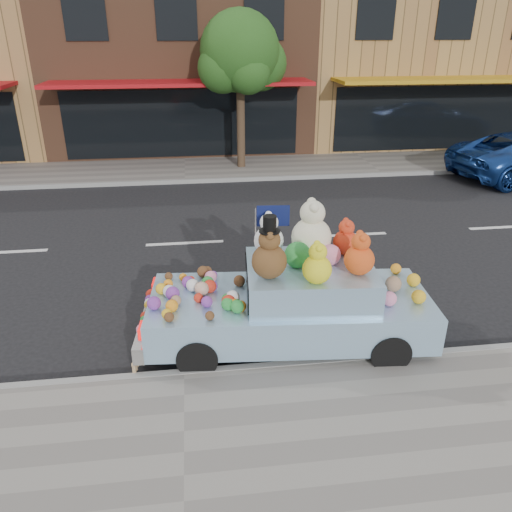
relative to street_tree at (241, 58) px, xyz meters
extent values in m
plane|color=black|center=(-2.03, -6.55, -3.69)|extent=(120.00, 120.00, 0.00)
cube|color=gray|center=(-2.03, -13.05, -3.63)|extent=(60.00, 3.00, 0.12)
cube|color=gray|center=(-2.03, -0.05, -3.63)|extent=(60.00, 3.00, 0.12)
cube|color=gray|center=(-2.03, -11.55, -3.63)|extent=(60.00, 0.12, 0.13)
cube|color=gray|center=(-2.03, -1.55, -3.63)|extent=(60.00, 0.12, 0.13)
cube|color=brown|center=(-2.03, 5.45, -0.19)|extent=(10.00, 8.00, 7.00)
cube|color=black|center=(-2.03, 1.43, -2.29)|extent=(8.50, 0.06, 2.40)
cube|color=#AB0F15|center=(-2.03, 0.55, -0.79)|extent=(9.00, 1.80, 0.12)
cube|color=black|center=(-5.03, 1.43, 1.31)|extent=(1.40, 0.06, 1.60)
cube|color=black|center=(-2.03, 1.43, 1.31)|extent=(1.40, 0.06, 1.60)
cube|color=black|center=(0.97, 1.43, 1.31)|extent=(1.40, 0.06, 1.60)
cube|color=#A27944|center=(7.97, 5.45, -0.19)|extent=(10.00, 8.00, 7.00)
cube|color=black|center=(7.97, 1.43, -2.29)|extent=(8.50, 0.06, 2.40)
cube|color=#C48F17|center=(7.97, 0.55, -0.79)|extent=(9.00, 1.80, 0.12)
cube|color=black|center=(4.97, 1.43, 1.31)|extent=(1.40, 0.06, 1.60)
cube|color=black|center=(7.97, 1.43, 1.31)|extent=(1.40, 0.06, 1.60)
cylinder|color=#38281C|center=(-0.03, -0.05, -2.09)|extent=(0.28, 0.28, 3.20)
sphere|color=#234A15|center=(-0.03, -0.05, 0.23)|extent=(2.60, 2.60, 2.60)
sphere|color=#234A15|center=(0.67, 0.25, -0.17)|extent=(1.80, 1.80, 1.80)
sphere|color=#234A15|center=(-0.63, -0.25, -0.27)|extent=(1.60, 1.60, 1.60)
sphere|color=#234A15|center=(0.17, -0.65, -0.37)|extent=(1.40, 1.40, 1.40)
sphere|color=#234A15|center=(-0.33, 0.55, -0.07)|extent=(1.60, 1.60, 1.60)
cylinder|color=black|center=(0.96, -11.71, -3.39)|extent=(0.61, 0.25, 0.60)
cylinder|color=black|center=(1.09, -10.16, -3.39)|extent=(0.61, 0.25, 0.60)
cylinder|color=black|center=(-1.83, -11.48, -3.39)|extent=(0.61, 0.25, 0.60)
cylinder|color=black|center=(-1.70, -9.93, -3.39)|extent=(0.61, 0.25, 0.60)
cube|color=#96C0E0|center=(-0.37, -10.82, -3.14)|extent=(4.43, 2.05, 0.60)
cube|color=#96C0E0|center=(-0.07, -10.84, -2.59)|extent=(2.02, 1.65, 0.50)
cube|color=silver|center=(-2.58, -10.64, -3.29)|extent=(0.31, 1.79, 0.26)
cube|color=red|center=(-2.59, -11.32, -2.97)|extent=(0.08, 0.28, 0.16)
cube|color=red|center=(-2.48, -9.96, -2.97)|extent=(0.08, 0.28, 0.16)
cube|color=black|center=(-1.02, -10.77, -2.59)|extent=(0.15, 1.30, 0.40)
sphere|color=#543418|center=(-0.75, -11.14, -2.09)|extent=(0.51, 0.51, 0.51)
sphere|color=#543418|center=(-0.75, -11.14, -1.77)|extent=(0.31, 0.31, 0.31)
sphere|color=#543418|center=(-0.75, -11.25, -1.66)|extent=(0.12, 0.12, 0.12)
sphere|color=#543418|center=(-0.75, -11.03, -1.66)|extent=(0.12, 0.12, 0.12)
cylinder|color=black|center=(-0.75, -11.14, -1.63)|extent=(0.30, 0.30, 0.02)
cylinder|color=black|center=(-0.75, -11.14, -1.52)|extent=(0.19, 0.19, 0.22)
sphere|color=beige|center=(0.01, -10.50, -2.03)|extent=(0.62, 0.62, 0.62)
sphere|color=beige|center=(0.01, -10.50, -1.63)|extent=(0.39, 0.39, 0.39)
sphere|color=beige|center=(0.01, -10.64, -1.50)|extent=(0.15, 0.15, 0.15)
sphere|color=beige|center=(0.01, -10.36, -1.50)|extent=(0.15, 0.15, 0.15)
sphere|color=#D74414|center=(0.55, -11.20, -2.12)|extent=(0.44, 0.44, 0.44)
sphere|color=#D74414|center=(0.55, -11.20, -1.84)|extent=(0.27, 0.27, 0.27)
sphere|color=#D74414|center=(0.55, -11.29, -1.75)|extent=(0.10, 0.10, 0.10)
sphere|color=#D74414|center=(0.55, -11.10, -1.75)|extent=(0.10, 0.10, 0.10)
sphere|color=red|center=(0.56, -10.50, -2.15)|extent=(0.40, 0.40, 0.40)
sphere|color=red|center=(0.56, -10.50, -1.89)|extent=(0.25, 0.25, 0.25)
sphere|color=red|center=(0.56, -10.58, -1.81)|extent=(0.09, 0.09, 0.09)
sphere|color=red|center=(0.56, -10.41, -1.81)|extent=(0.09, 0.09, 0.09)
sphere|color=white|center=(-0.63, -10.35, -2.11)|extent=(0.47, 0.47, 0.47)
sphere|color=white|center=(-0.63, -10.35, -1.81)|extent=(0.29, 0.29, 0.29)
sphere|color=white|center=(-0.63, -10.45, -1.72)|extent=(0.11, 0.11, 0.11)
sphere|color=white|center=(-0.63, -10.25, -1.72)|extent=(0.11, 0.11, 0.11)
sphere|color=yellow|center=(-0.12, -11.39, -2.14)|extent=(0.41, 0.41, 0.41)
sphere|color=yellow|center=(-0.12, -11.39, -1.87)|extent=(0.26, 0.26, 0.26)
sphere|color=yellow|center=(-0.12, -11.48, -1.79)|extent=(0.10, 0.10, 0.10)
sphere|color=yellow|center=(-0.12, -11.30, -1.79)|extent=(0.10, 0.10, 0.10)
sphere|color=#238131|center=(-0.27, -10.83, -2.16)|extent=(0.40, 0.40, 0.40)
sphere|color=pink|center=(0.23, -10.82, -2.19)|extent=(0.32, 0.32, 0.32)
sphere|color=red|center=(-1.88, -10.26, -2.77)|extent=(0.14, 0.14, 0.14)
sphere|color=#712E8E|center=(-2.42, -10.98, -2.74)|extent=(0.21, 0.21, 0.21)
sphere|color=#238131|center=(-1.61, -10.42, -2.75)|extent=(0.20, 0.20, 0.20)
sphere|color=silver|center=(-1.85, -10.49, -2.74)|extent=(0.20, 0.20, 0.20)
sphere|color=#4F2E16|center=(-2.19, -11.35, -2.77)|extent=(0.14, 0.14, 0.14)
sphere|color=#712E8E|center=(-1.54, -10.51, -2.77)|extent=(0.15, 0.15, 0.15)
sphere|color=orange|center=(-2.16, -11.08, -2.75)|extent=(0.19, 0.19, 0.19)
sphere|color=orange|center=(-1.27, -11.14, -2.76)|extent=(0.17, 0.17, 0.17)
sphere|color=#4F2E16|center=(-1.60, -9.96, -2.77)|extent=(0.15, 0.15, 0.15)
sphere|color=red|center=(-1.34, -11.09, -2.74)|extent=(0.21, 0.21, 0.21)
sphere|color=#712E8E|center=(-1.51, -10.12, -2.77)|extent=(0.14, 0.14, 0.14)
sphere|color=red|center=(-1.77, -10.85, -2.77)|extent=(0.14, 0.14, 0.14)
sphere|color=orange|center=(-2.23, -10.35, -2.77)|extent=(0.15, 0.15, 0.15)
sphere|color=red|center=(-2.20, -10.51, -2.78)|extent=(0.13, 0.13, 0.13)
sphere|color=silver|center=(-1.27, -10.97, -2.74)|extent=(0.22, 0.22, 0.22)
sphere|color=#4F2E16|center=(-1.62, -11.38, -2.78)|extent=(0.14, 0.14, 0.14)
sphere|color=orange|center=(-2.22, -11.27, -2.77)|extent=(0.15, 0.15, 0.15)
sphere|color=#712E8E|center=(-1.65, -11.01, -2.76)|extent=(0.17, 0.17, 0.17)
sphere|color=#238131|center=(-1.34, -10.97, -2.76)|extent=(0.17, 0.17, 0.17)
sphere|color=#4F2E16|center=(-1.67, -10.03, -2.74)|extent=(0.20, 0.20, 0.20)
sphere|color=#238131|center=(-1.35, -11.13, -2.74)|extent=(0.20, 0.20, 0.20)
sphere|color=#8B684C|center=(-2.10, -10.91, -2.76)|extent=(0.16, 0.16, 0.16)
sphere|color=silver|center=(-2.21, -10.63, -2.75)|extent=(0.20, 0.20, 0.20)
sphere|color=#712E8E|center=(-2.15, -10.73, -2.74)|extent=(0.21, 0.21, 0.21)
sphere|color=#4F2E16|center=(-1.11, -10.42, -2.75)|extent=(0.19, 0.19, 0.19)
sphere|color=#238131|center=(-1.22, -11.23, -2.74)|extent=(0.20, 0.20, 0.20)
sphere|color=#712E8E|center=(-1.93, -10.36, -2.75)|extent=(0.19, 0.19, 0.19)
sphere|color=orange|center=(-2.33, -10.52, -2.76)|extent=(0.18, 0.18, 0.18)
sphere|color=#4F2E16|center=(-2.23, -10.07, -2.78)|extent=(0.14, 0.14, 0.14)
sphere|color=orange|center=(-1.17, -11.20, -2.76)|extent=(0.17, 0.17, 0.17)
sphere|color=pink|center=(-1.56, -10.24, -2.74)|extent=(0.20, 0.20, 0.20)
sphere|color=orange|center=(-2.00, -10.12, -2.78)|extent=(0.13, 0.13, 0.13)
sphere|color=red|center=(-1.59, -10.56, -2.74)|extent=(0.21, 0.21, 0.21)
sphere|color=#D8A88C|center=(-1.71, -10.66, -2.72)|extent=(0.22, 0.22, 0.22)
sphere|color=orange|center=(-2.56, -10.40, -3.09)|extent=(0.14, 0.14, 0.14)
sphere|color=pink|center=(-2.62, -11.11, -3.09)|extent=(0.15, 0.15, 0.15)
sphere|color=#8B684C|center=(-2.54, -10.12, -3.09)|extent=(0.14, 0.14, 0.14)
sphere|color=red|center=(-2.54, -10.09, -3.08)|extent=(0.18, 0.18, 0.18)
sphere|color=#238131|center=(-2.60, -10.83, -3.10)|extent=(0.12, 0.12, 0.12)
sphere|color=red|center=(-2.59, -10.74, -3.09)|extent=(0.14, 0.14, 0.14)
sphere|color=silver|center=(-2.56, -10.34, -3.09)|extent=(0.15, 0.15, 0.15)
sphere|color=#712E8E|center=(-2.55, -10.25, -3.08)|extent=(0.16, 0.16, 0.16)
sphere|color=orange|center=(1.49, -11.30, -2.74)|extent=(0.22, 0.22, 0.22)
sphere|color=pink|center=(1.03, -11.31, -2.73)|extent=(0.22, 0.22, 0.22)
sphere|color=orange|center=(1.64, -10.77, -2.74)|extent=(0.21, 0.21, 0.21)
sphere|color=orange|center=(1.53, -10.32, -2.75)|extent=(0.18, 0.18, 0.18)
sphere|color=#8B684C|center=(1.25, -10.90, -2.72)|extent=(0.25, 0.25, 0.25)
cylinder|color=#997A54|center=(-2.73, -11.48, -3.53)|extent=(0.06, 0.06, 0.17)
sphere|color=#997A54|center=(-2.73, -11.48, -3.43)|extent=(0.07, 0.07, 0.07)
cylinder|color=#997A54|center=(-2.72, -11.37, -3.53)|extent=(0.06, 0.06, 0.17)
sphere|color=#997A54|center=(-2.72, -11.37, -3.43)|extent=(0.07, 0.07, 0.07)
cylinder|color=#997A54|center=(-2.72, -11.27, -3.53)|extent=(0.06, 0.06, 0.17)
sphere|color=#997A54|center=(-2.72, -11.27, -3.43)|extent=(0.07, 0.07, 0.07)
cylinder|color=#997A54|center=(-2.71, -11.16, -3.53)|extent=(0.06, 0.06, 0.17)
sphere|color=#997A54|center=(-2.71, -11.16, -3.43)|extent=(0.07, 0.07, 0.07)
cylinder|color=#997A54|center=(-2.70, -11.05, -3.53)|extent=(0.06, 0.06, 0.17)
sphere|color=#997A54|center=(-2.70, -11.05, -3.43)|extent=(0.07, 0.07, 0.07)
cylinder|color=#997A54|center=(-2.69, -10.95, -3.53)|extent=(0.06, 0.06, 0.17)
sphere|color=#997A54|center=(-2.69, -10.95, -3.43)|extent=(0.07, 0.07, 0.07)
cylinder|color=#997A54|center=(-2.68, -10.84, -3.53)|extent=(0.06, 0.06, 0.17)
sphere|color=#997A54|center=(-2.68, -10.84, -3.43)|extent=(0.07, 0.07, 0.07)
cylinder|color=#997A54|center=(-2.67, -10.74, -3.53)|extent=(0.06, 0.06, 0.17)
sphere|color=#997A54|center=(-2.67, -10.74, -3.43)|extent=(0.07, 0.07, 0.07)
cylinder|color=#997A54|center=(-2.66, -10.63, -3.53)|extent=(0.06, 0.06, 0.17)
sphere|color=#997A54|center=(-2.66, -10.63, -3.43)|extent=(0.07, 0.07, 0.07)
cylinder|color=#997A54|center=(-2.65, -10.52, -3.53)|extent=(0.06, 0.06, 0.17)
sphere|color=#997A54|center=(-2.65, -10.52, -3.43)|extent=(0.07, 0.07, 0.07)
cylinder|color=#997A54|center=(-2.64, -10.42, -3.53)|extent=(0.06, 0.06, 0.17)
sphere|color=#997A54|center=(-2.64, -10.42, -3.43)|extent=(0.07, 0.07, 0.07)
cylinder|color=#997A54|center=(-2.64, -10.31, -3.53)|extent=(0.06, 0.06, 0.17)
sphere|color=#997A54|center=(-2.64, -10.31, -3.43)|extent=(0.07, 0.07, 0.07)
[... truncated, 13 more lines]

